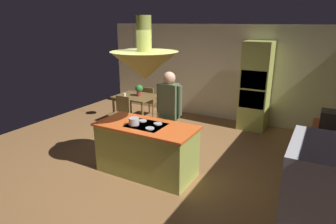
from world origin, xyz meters
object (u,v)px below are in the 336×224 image
at_px(chair_by_back_wall, 149,100).
at_px(dining_table, 136,100).
at_px(chair_facing_island, 121,112).
at_px(canister_tea, 335,138).
at_px(cup_on_table, 125,95).
at_px(oven_tower, 255,86).
at_px(microwave_on_counter, 336,120).
at_px(kitchen_island, 147,149).
at_px(canister_sugar, 335,143).
at_px(canister_flour, 335,148).
at_px(cooking_pot_on_cooktop, 134,121).
at_px(person_at_island, 169,110).
at_px(potted_plant_on_table, 139,90).

bearing_deg(chair_by_back_wall, dining_table, 90.00).
distance_m(chair_facing_island, canister_tea, 4.64).
bearing_deg(dining_table, cup_on_table, -132.67).
xyz_separation_m(oven_tower, chair_by_back_wall, (-2.80, -0.49, -0.59)).
relative_size(oven_tower, microwave_on_counter, 4.74).
bearing_deg(cup_on_table, kitchen_island, -44.79).
relative_size(oven_tower, canister_sugar, 11.75).
xyz_separation_m(chair_by_back_wall, canister_tea, (4.54, -2.11, 0.50)).
bearing_deg(chair_facing_island, kitchen_island, -40.42).
height_order(chair_facing_island, canister_flour, canister_flour).
xyz_separation_m(oven_tower, dining_table, (-2.80, -1.14, -0.44)).
xyz_separation_m(canister_tea, cooking_pot_on_cooktop, (-3.00, -0.78, -0.01)).
bearing_deg(person_at_island, potted_plant_on_table, 139.49).
distance_m(chair_by_back_wall, microwave_on_counter, 4.76).
distance_m(chair_by_back_wall, cup_on_table, 0.94).
distance_m(canister_flour, microwave_on_counter, 1.13).
height_order(kitchen_island, chair_by_back_wall, kitchen_island).
xyz_separation_m(dining_table, canister_flour, (4.54, -1.81, 0.35)).
height_order(chair_facing_island, canister_sugar, canister_sugar).
xyz_separation_m(chair_facing_island, potted_plant_on_table, (0.10, 0.67, 0.42)).
xyz_separation_m(chair_facing_island, canister_flour, (4.54, -1.16, 0.50)).
distance_m(canister_sugar, microwave_on_counter, 0.95).
relative_size(dining_table, cup_on_table, 11.35).
height_order(person_at_island, microwave_on_counter, person_at_island).
bearing_deg(canister_flour, canister_sugar, 90.00).
distance_m(oven_tower, microwave_on_counter, 2.52).
relative_size(chair_by_back_wall, canister_tea, 4.76).
xyz_separation_m(potted_plant_on_table, microwave_on_counter, (4.44, -0.70, 0.13)).
distance_m(oven_tower, canister_tea, 3.13).
relative_size(dining_table, canister_flour, 5.73).
relative_size(canister_flour, cooking_pot_on_cooktop, 0.99).
distance_m(canister_flour, canister_tea, 0.36).
xyz_separation_m(oven_tower, canister_flour, (1.74, -2.96, -0.08)).
xyz_separation_m(potted_plant_on_table, cup_on_table, (-0.30, -0.24, -0.12)).
distance_m(oven_tower, chair_facing_island, 3.38).
xyz_separation_m(canister_tea, microwave_on_counter, (0.00, 0.77, 0.05)).
relative_size(cup_on_table, canister_sugar, 0.49).
bearing_deg(chair_facing_island, dining_table, 90.00).
bearing_deg(dining_table, microwave_on_counter, -8.55).
bearing_deg(chair_by_back_wall, kitchen_island, 121.70).
height_order(kitchen_island, chair_facing_island, kitchen_island).
bearing_deg(person_at_island, cup_on_table, 148.84).
distance_m(oven_tower, person_at_island, 2.75).
distance_m(kitchen_island, person_at_island, 0.88).
bearing_deg(canister_tea, chair_by_back_wall, 155.11).
relative_size(canister_tea, cooking_pot_on_cooktop, 1.02).
relative_size(canister_flour, microwave_on_counter, 0.39).
bearing_deg(microwave_on_counter, chair_by_back_wall, 163.62).
bearing_deg(dining_table, potted_plant_on_table, 11.76).
bearing_deg(canister_flour, kitchen_island, -174.26).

